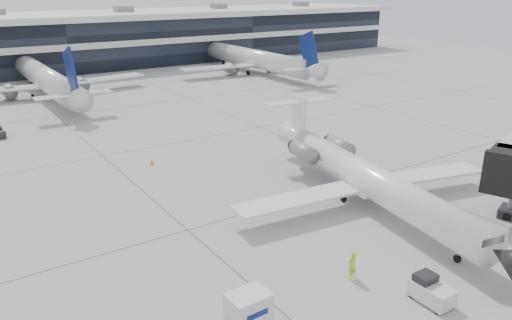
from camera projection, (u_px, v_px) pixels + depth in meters
ground at (295, 199)px, 41.84m from camera, size 220.00×220.00×0.00m
terminal at (55, 44)px, 104.44m from camera, size 170.00×22.00×10.00m
bg_jet_center at (47, 95)px, 80.77m from camera, size 32.00×40.00×9.60m
bg_jet_right at (253, 72)px, 101.69m from camera, size 32.00×40.00×9.60m
regional_jet at (367, 178)px, 40.20m from camera, size 23.12×28.83×6.68m
ramp_worker at (352, 265)px, 30.34m from camera, size 0.72×0.51×1.87m
baggage_tug at (431, 291)px, 28.21m from camera, size 1.46×2.43×1.53m
cargo_uld at (249, 311)px, 25.92m from camera, size 2.51×1.88×2.02m
traffic_cone at (152, 162)px, 49.83m from camera, size 0.40×0.40×0.55m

